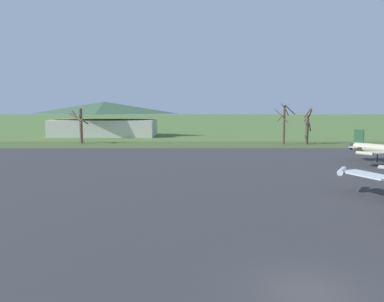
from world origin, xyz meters
name	(u,v)px	position (x,y,z in m)	size (l,w,h in m)	color
ground_plane	(308,294)	(0.00, 0.00, 0.00)	(600.00, 600.00, 0.00)	#4C6B33
asphalt_apron	(241,188)	(0.00, 18.44, 0.03)	(91.10, 61.47, 0.05)	#333335
grass_verge_strip	(214,145)	(0.00, 55.18, 0.03)	(151.10, 12.00, 0.06)	#43542B
bare_tree_far_left	(80,125)	(-25.78, 57.48, 3.74)	(3.31, 2.62, 6.82)	brown
bare_tree_left_of_center	(284,123)	(13.29, 55.52, 4.17)	(3.79, 3.26, 7.80)	brown
bare_tree_center	(307,127)	(17.79, 55.73, 3.32)	(1.44, 1.78, 6.95)	brown
visitor_building	(105,119)	(-25.39, 76.11, 4.17)	(26.00, 12.66, 8.34)	beige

